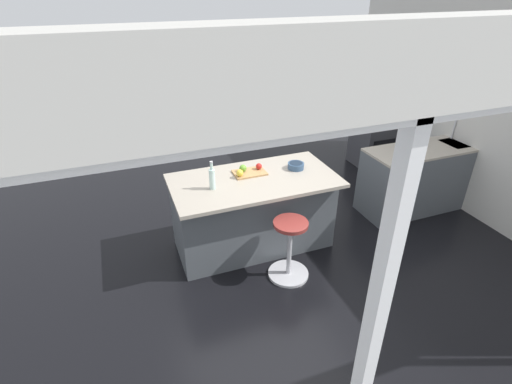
{
  "coord_description": "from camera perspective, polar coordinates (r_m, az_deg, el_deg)",
  "views": [
    {
      "loc": [
        1.57,
        3.38,
        2.84
      ],
      "look_at": [
        0.24,
        -0.1,
        0.78
      ],
      "focal_mm": 27.11,
      "sensor_mm": 36.0,
      "label": 1
    }
  ],
  "objects": [
    {
      "name": "kitchen_island",
      "position": [
        4.49,
        -0.44,
        -2.94
      ],
      "size": [
        1.83,
        0.96,
        0.91
      ],
      "color": "#4C5156",
      "rests_on": "ground_plane"
    },
    {
      "name": "fruit_bowl",
      "position": [
        4.48,
        5.9,
        3.91
      ],
      "size": [
        0.19,
        0.19,
        0.07
      ],
      "color": "#334C6B",
      "rests_on": "kitchen_island"
    },
    {
      "name": "apple_green",
      "position": [
        4.34,
        -1.94,
        3.53
      ],
      "size": [
        0.08,
        0.08,
        0.08
      ],
      "primitive_type": "sphere",
      "color": "#609E2D",
      "rests_on": "cutting_board"
    },
    {
      "name": "ground_plane",
      "position": [
        4.68,
        3.26,
        -8.36
      ],
      "size": [
        7.38,
        7.38,
        0.0
      ],
      "primitive_type": "plane",
      "color": "black"
    },
    {
      "name": "sink_cabinet",
      "position": [
        5.93,
        25.11,
        2.35
      ],
      "size": [
        2.2,
        0.6,
        1.17
      ],
      "color": "#4C5156",
      "rests_on": "ground_plane"
    },
    {
      "name": "window_panel_rear",
      "position": [
        2.33,
        33.44,
        -19.3
      ],
      "size": [
        5.67,
        0.12,
        2.77
      ],
      "color": "beige",
      "rests_on": "ground_plane"
    },
    {
      "name": "cutting_board",
      "position": [
        4.35,
        -0.95,
        2.87
      ],
      "size": [
        0.36,
        0.24,
        0.02
      ],
      "primitive_type": "cube",
      "color": "tan",
      "rests_on": "kitchen_island"
    },
    {
      "name": "oven_range",
      "position": [
        6.91,
        16.92,
        7.31
      ],
      "size": [
        0.6,
        0.61,
        0.86
      ],
      "color": "#38383D",
      "rests_on": "ground_plane"
    },
    {
      "name": "water_bottle",
      "position": [
        4.0,
        -6.49,
        2.02
      ],
      "size": [
        0.06,
        0.06,
        0.31
      ],
      "color": "silver",
      "rests_on": "kitchen_island"
    },
    {
      "name": "stool_by_window",
      "position": [
        4.13,
        4.94,
        -8.66
      ],
      "size": [
        0.44,
        0.44,
        0.69
      ],
      "color": "#B7B7BC",
      "rests_on": "ground_plane"
    },
    {
      "name": "interior_partition_left",
      "position": [
        5.74,
        31.06,
        10.22
      ],
      "size": [
        0.12,
        5.32,
        2.77
      ],
      "color": "beige",
      "rests_on": "ground_plane"
    },
    {
      "name": "apple_red",
      "position": [
        4.4,
        0.42,
        3.81
      ],
      "size": [
        0.07,
        0.07,
        0.07
      ],
      "primitive_type": "sphere",
      "color": "red",
      "rests_on": "cutting_board"
    },
    {
      "name": "apple_yellow",
      "position": [
        4.24,
        -2.41,
        2.82
      ],
      "size": [
        0.08,
        0.08,
        0.08
      ],
      "primitive_type": "sphere",
      "color": "gold",
      "rests_on": "cutting_board"
    }
  ]
}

